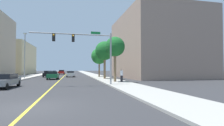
% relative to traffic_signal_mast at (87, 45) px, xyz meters
% --- Properties ---
extents(ground, '(192.00, 192.00, 0.00)m').
position_rel_traffic_signal_mast_xyz_m(ground, '(-3.67, 31.54, -4.60)').
color(ground, '#2D2D30').
extents(sidewalk_left, '(3.70, 168.00, 0.15)m').
position_rel_traffic_signal_mast_xyz_m(sidewalk_left, '(-11.57, 31.54, -4.53)').
color(sidewalk_left, '#B2ADA3').
rests_on(sidewalk_left, ground).
extents(sidewalk_right, '(3.70, 168.00, 0.15)m').
position_rel_traffic_signal_mast_xyz_m(sidewalk_right, '(4.22, 31.54, -4.53)').
color(sidewalk_right, '#9E9B93').
rests_on(sidewalk_right, ground).
extents(lane_marking_center, '(0.16, 144.00, 0.01)m').
position_rel_traffic_signal_mast_xyz_m(lane_marking_center, '(-3.67, 31.54, -4.60)').
color(lane_marking_center, yellow).
rests_on(lane_marking_center, ground).
extents(building_left_far, '(11.32, 21.51, 10.72)m').
position_rel_traffic_signal_mast_xyz_m(building_left_far, '(-21.92, 46.94, 0.76)').
color(building_left_far, beige).
rests_on(building_left_far, ground).
extents(building_right_near, '(15.63, 21.05, 13.71)m').
position_rel_traffic_signal_mast_xyz_m(building_right_near, '(16.73, 16.30, 2.25)').
color(building_right_near, gray).
rests_on(building_right_near, ground).
extents(traffic_signal_mast, '(9.05, 0.36, 6.07)m').
position_rel_traffic_signal_mast_xyz_m(traffic_signal_mast, '(0.00, 0.00, 0.00)').
color(traffic_signal_mast, gray).
rests_on(traffic_signal_mast, sidewalk_right).
extents(street_lamp, '(0.56, 0.28, 8.39)m').
position_rel_traffic_signal_mast_xyz_m(street_lamp, '(-10.22, 14.94, 0.17)').
color(street_lamp, gray).
rests_on(street_lamp, sidewalk_left).
extents(palm_near, '(2.74, 2.74, 6.22)m').
position_rel_traffic_signal_mast_xyz_m(palm_near, '(4.13, 3.45, 0.32)').
color(palm_near, brown).
rests_on(palm_near, sidewalk_right).
extents(palm_mid, '(3.40, 3.40, 6.73)m').
position_rel_traffic_signal_mast_xyz_m(palm_mid, '(4.06, 11.01, 0.51)').
color(palm_mid, brown).
rests_on(palm_mid, sidewalk_right).
extents(palm_far, '(3.58, 3.58, 6.37)m').
position_rel_traffic_signal_mast_xyz_m(palm_far, '(4.21, 18.57, 0.10)').
color(palm_far, brown).
rests_on(palm_far, sidewalk_right).
extents(car_red, '(2.04, 4.38, 1.46)m').
position_rel_traffic_signal_mast_xyz_m(car_red, '(-5.10, 40.37, -3.84)').
color(car_red, red).
rests_on(car_red, ground).
extents(car_silver, '(2.09, 4.48, 1.35)m').
position_rel_traffic_signal_mast_xyz_m(car_silver, '(-7.15, 33.37, -3.90)').
color(car_silver, '#BCBCC1').
rests_on(car_silver, ground).
extents(car_green, '(1.80, 4.17, 1.48)m').
position_rel_traffic_signal_mast_xyz_m(car_green, '(-5.02, 13.16, -3.85)').
color(car_green, '#196638').
rests_on(car_green, ground).
extents(car_gray, '(1.92, 4.51, 1.42)m').
position_rel_traffic_signal_mast_xyz_m(car_gray, '(-8.28, -0.30, -3.86)').
color(car_gray, slate).
rests_on(car_gray, ground).
extents(car_black, '(2.03, 4.46, 1.45)m').
position_rel_traffic_signal_mast_xyz_m(car_black, '(-6.88, 22.00, -3.85)').
color(car_black, black).
rests_on(car_black, ground).
extents(car_white, '(1.83, 4.10, 1.37)m').
position_rel_traffic_signal_mast_xyz_m(car_white, '(-2.04, 21.65, -3.88)').
color(car_white, white).
rests_on(car_white, ground).
extents(pedestrian, '(0.38, 0.38, 1.78)m').
position_rel_traffic_signal_mast_xyz_m(pedestrian, '(4.89, 2.81, -3.56)').
color(pedestrian, black).
rests_on(pedestrian, sidewalk_right).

